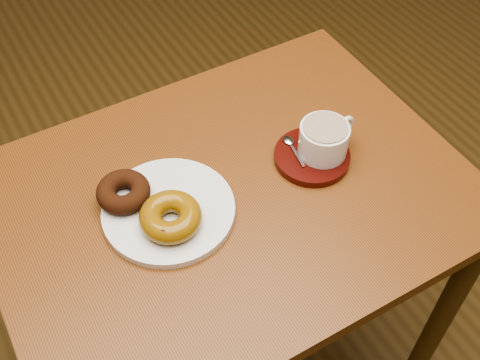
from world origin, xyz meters
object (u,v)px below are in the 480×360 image
cafe_table (231,232)px  coffee_cup (324,139)px  donut_plate (169,210)px  saucer (312,157)px

cafe_table → coffee_cup: 0.26m
donut_plate → saucer: saucer is taller
cafe_table → donut_plate: donut_plate is taller
cafe_table → donut_plate: 0.18m
donut_plate → coffee_cup: bearing=-4.9°
cafe_table → coffee_cup: bearing=-3.3°
donut_plate → coffee_cup: coffee_cup is taller
cafe_table → coffee_cup: coffee_cup is taller
cafe_table → saucer: size_ratio=6.03×
cafe_table → donut_plate: (-0.12, 0.01, 0.14)m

